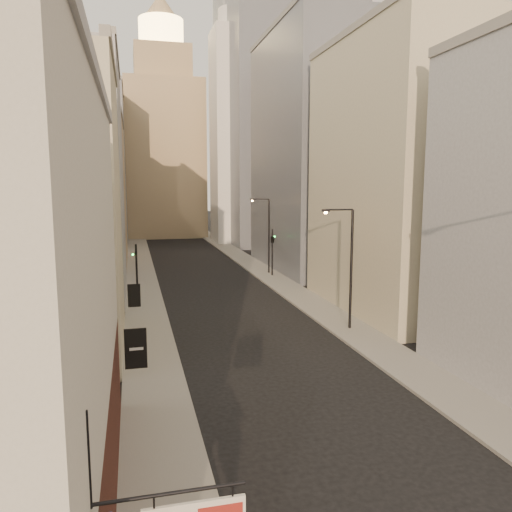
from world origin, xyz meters
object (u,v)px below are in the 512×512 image
at_px(streetlamp_far, 267,231).
at_px(traffic_light_left, 136,264).
at_px(white_tower, 237,129).
at_px(traffic_light_right, 272,240).
at_px(clock_tower, 164,141).
at_px(streetlamp_mid, 348,262).

relative_size(streetlamp_far, traffic_light_left, 1.62).
bearing_deg(white_tower, traffic_light_right, -95.59).
xyz_separation_m(white_tower, traffic_light_left, (-17.05, -42.89, -15.13)).
xyz_separation_m(clock_tower, streetlamp_far, (7.68, -44.87, -13.02)).
bearing_deg(traffic_light_left, traffic_light_right, -119.55).
distance_m(clock_tower, traffic_light_right, 49.16).
bearing_deg(streetlamp_mid, traffic_light_right, 96.03).
xyz_separation_m(streetlamp_mid, streetlamp_far, (0.43, 21.63, 0.04)).
relative_size(streetlamp_mid, traffic_light_right, 1.60).
distance_m(clock_tower, streetlamp_far, 47.34).
height_order(white_tower, streetlamp_mid, white_tower).
distance_m(clock_tower, traffic_light_left, 58.94).
xyz_separation_m(white_tower, streetlamp_far, (-3.32, -30.87, -13.99)).
bearing_deg(traffic_light_right, white_tower, -96.34).
bearing_deg(traffic_light_left, clock_tower, -72.39).
height_order(streetlamp_far, traffic_light_right, streetlamp_far).
relative_size(clock_tower, white_tower, 1.08).
bearing_deg(streetlamp_far, clock_tower, 109.08).
distance_m(streetlamp_far, traffic_light_left, 18.29).
bearing_deg(clock_tower, streetlamp_far, -80.28).
bearing_deg(clock_tower, traffic_light_left, -96.07).
relative_size(clock_tower, streetlamp_far, 5.56).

